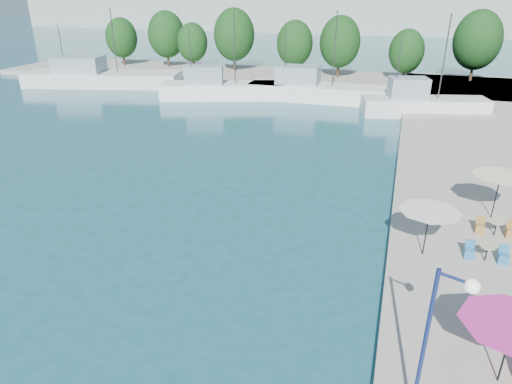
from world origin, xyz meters
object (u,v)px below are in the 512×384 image
(trawler_01, at_px, (99,78))
(trawler_04, at_px, (421,105))
(umbrella_cream, at_px, (500,180))
(umbrella_pink, at_px, (511,332))
(umbrella_white, at_px, (429,216))
(trawler_02, at_px, (220,89))
(street_lamp, at_px, (442,324))
(trawler_03, at_px, (314,91))

(trawler_01, xyz_separation_m, trawler_04, (40.59, -3.41, 0.00))
(trawler_01, xyz_separation_m, umbrella_cream, (44.00, -27.48, 1.70))
(umbrella_pink, bearing_deg, umbrella_white, 106.84)
(trawler_01, distance_m, trawler_02, 18.23)
(trawler_01, relative_size, street_lamp, 4.16)
(trawler_03, height_order, umbrella_white, trawler_03)
(umbrella_pink, xyz_separation_m, umbrella_cream, (1.42, 12.22, 0.23))
(trawler_03, distance_m, umbrella_cream, 31.57)
(umbrella_cream, bearing_deg, trawler_01, 148.02)
(trawler_03, bearing_deg, umbrella_pink, -71.57)
(street_lamp, bearing_deg, trawler_02, 140.29)
(umbrella_cream, distance_m, street_lamp, 15.04)
(trawler_04, bearing_deg, umbrella_pink, -101.57)
(trawler_01, xyz_separation_m, street_lamp, (40.30, -42.00, 3.02))
(trawler_03, distance_m, umbrella_white, 34.76)
(trawler_04, bearing_deg, umbrella_white, -105.03)
(trawler_04, xyz_separation_m, umbrella_white, (-0.16, -29.16, 1.52))
(umbrella_pink, bearing_deg, street_lamp, -134.89)
(trawler_02, distance_m, street_lamp, 45.68)
(umbrella_pink, relative_size, umbrella_white, 1.14)
(trawler_04, xyz_separation_m, street_lamp, (-0.29, -38.58, 3.01))
(trawler_02, distance_m, trawler_04, 22.52)
(trawler_03, distance_m, street_lamp, 43.80)
(umbrella_cream, height_order, street_lamp, street_lamp)
(trawler_03, xyz_separation_m, umbrella_white, (11.53, -32.76, 1.52))
(trawler_02, relative_size, umbrella_white, 5.40)
(umbrella_white, bearing_deg, umbrella_pink, -73.16)
(umbrella_pink, bearing_deg, umbrella_cream, 83.39)
(trawler_04, relative_size, street_lamp, 2.53)
(trawler_04, distance_m, umbrella_cream, 24.36)
(umbrella_pink, bearing_deg, trawler_03, 108.94)
(umbrella_white, bearing_deg, trawler_02, 126.31)
(trawler_01, xyz_separation_m, umbrella_pink, (42.59, -39.70, 1.47))
(trawler_04, height_order, umbrella_white, trawler_04)
(trawler_03, relative_size, street_lamp, 3.19)
(street_lamp, bearing_deg, umbrella_cream, 96.83)
(umbrella_white, height_order, street_lamp, street_lamp)
(trawler_01, distance_m, street_lamp, 58.28)
(umbrella_white, xyz_separation_m, umbrella_cream, (3.57, 5.10, 0.18))
(trawler_03, bearing_deg, trawler_02, -168.08)
(umbrella_white, bearing_deg, trawler_03, 109.39)
(trawler_01, distance_m, umbrella_cream, 51.91)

